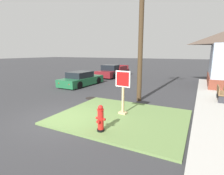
# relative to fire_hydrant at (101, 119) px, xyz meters

# --- Properties ---
(ground_plane) EXTENTS (160.00, 160.00, 0.00)m
(ground_plane) POSITION_rel_fire_hydrant_xyz_m (-2.19, 0.38, -0.55)
(ground_plane) COLOR #333335
(grass_corner_patch) EXTENTS (5.64, 4.66, 0.08)m
(grass_corner_patch) POSITION_rel_fire_hydrant_xyz_m (0.03, 1.74, -0.51)
(grass_corner_patch) COLOR #668447
(grass_corner_patch) RESTS_ON ground
(sidewalk_strip) EXTENTS (2.20, 18.35, 0.12)m
(sidewalk_strip) POSITION_rel_fire_hydrant_xyz_m (4.05, 6.33, -0.49)
(sidewalk_strip) COLOR #B2AFA8
(sidewalk_strip) RESTS_ON ground
(fire_hydrant) EXTENTS (0.38, 0.34, 0.99)m
(fire_hydrant) POSITION_rel_fire_hydrant_xyz_m (0.00, 0.00, 0.00)
(fire_hydrant) COLOR black
(fire_hydrant) RESTS_ON grass_corner_patch
(stop_sign) EXTENTS (0.74, 0.31, 2.03)m
(stop_sign) POSITION_rel_fire_hydrant_xyz_m (-0.03, 2.06, 0.51)
(stop_sign) COLOR tan
(stop_sign) RESTS_ON grass_corner_patch
(manhole_cover) EXTENTS (0.70, 0.70, 0.02)m
(manhole_cover) POSITION_rel_fire_hydrant_xyz_m (-3.11, 3.97, -0.54)
(manhole_cover) COLOR black
(manhole_cover) RESTS_ON ground
(parked_sedan_green) EXTENTS (2.06, 4.54, 1.25)m
(parked_sedan_green) POSITION_rel_fire_hydrant_xyz_m (-6.44, 7.37, -0.01)
(parked_sedan_green) COLOR #1E6038
(parked_sedan_green) RESTS_ON ground
(pickup_truck_maroon) EXTENTS (2.31, 5.10, 1.48)m
(pickup_truck_maroon) POSITION_rel_fire_hydrant_xyz_m (-6.44, 13.60, 0.06)
(pickup_truck_maroon) COLOR maroon
(pickup_truck_maroon) RESTS_ON ground
(street_bench) EXTENTS (0.41, 1.46, 0.85)m
(street_bench) POSITION_rel_fire_hydrant_xyz_m (4.20, 6.71, 0.03)
(street_bench) COLOR brown
(street_bench) RESTS_ON sidewalk_strip
(utility_pole) EXTENTS (1.84, 0.28, 8.92)m
(utility_pole) POSITION_rel_fire_hydrant_xyz_m (-0.17, 4.85, 4.14)
(utility_pole) COLOR #42301E
(utility_pole) RESTS_ON ground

